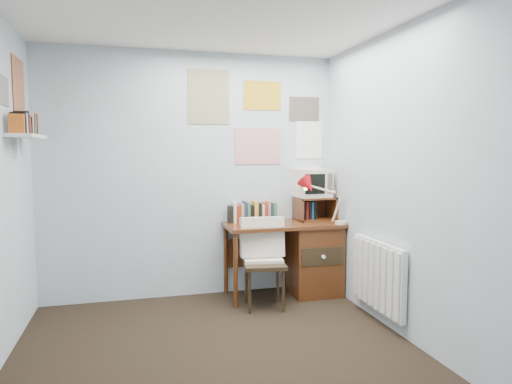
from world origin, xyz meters
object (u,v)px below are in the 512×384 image
Objects in this scene: crt_tv at (312,182)px; wall_shelf at (27,136)px; desk at (308,255)px; tv_riser at (315,209)px; desk_chair at (264,265)px; desk_lamp at (341,203)px; radiator at (378,275)px.

wall_shelf is at bearing -173.30° from crt_tv.
tv_riser is (0.12, 0.11, 0.48)m from desk.
desk_chair is 1.09m from crt_tv.
wall_shelf is at bearing -174.35° from desk_lamp.
wall_shelf is at bearing -169.68° from tv_riser.
wall_shelf is at bearing 169.11° from radiator.
wall_shelf is (-2.66, -0.51, 0.45)m from crt_tv.
crt_tv is at bearing 100.52° from radiator.
tv_riser reaches higher than desk.
desk_chair is at bearing -150.61° from crt_tv.
desk is 1.94× the size of wall_shelf.
tv_riser reaches higher than desk_chair.
crt_tv is (0.66, 0.44, 0.76)m from desk_chair.
desk_chair is 1.06m from radiator.
desk_chair is 0.93m from tv_riser.
desk_lamp is 0.37m from tv_riser.
desk is 0.97m from radiator.
wall_shelf is (-2.01, -0.07, 1.20)m from desk_chair.
desk_chair is 1.93× the size of desk_lamp.
radiator is at bearing -80.72° from tv_riser.
desk_lamp reaches higher than desk.
desk is 2.87m from wall_shelf.
wall_shelf reaches higher than radiator.
desk is at bearing 36.38° from desk_chair.
desk reaches higher than radiator.
desk_lamp is 0.70× the size of wall_shelf.
wall_shelf reaches higher than tv_riser.
desk is 0.67m from desk_lamp.
desk_lamp is (0.27, -0.22, 0.57)m from desk.
wall_shelf is (-2.86, 0.55, 1.20)m from radiator.
radiator is (0.20, -1.06, -0.75)m from crt_tv.
radiator is at bearing -28.19° from desk_chair.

